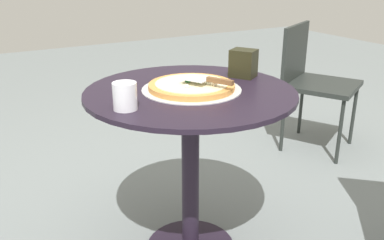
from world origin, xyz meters
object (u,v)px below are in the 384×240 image
drinking_cup (125,96)px  patio_chair_corner (312,76)px  pizza_server (209,80)px  napkin_dispenser (243,63)px  patio_table (190,135)px  pizza_on_tray (192,87)px

drinking_cup → patio_chair_corner: size_ratio=0.11×
pizza_server → patio_chair_corner: (0.67, -1.23, -0.30)m
napkin_dispenser → patio_table: bearing=-110.6°
pizza_server → napkin_dispenser: napkin_dispenser is taller
patio_table → patio_chair_corner: size_ratio=1.00×
patio_table → pizza_server: size_ratio=3.96×
drinking_cup → patio_chair_corner: (0.69, -1.58, -0.30)m
drinking_cup → napkin_dispenser: size_ratio=0.79×
pizza_on_tray → pizza_server: bearing=-149.6°
drinking_cup → pizza_on_tray: bearing=-74.4°
pizza_on_tray → pizza_server: size_ratio=1.86×
drinking_cup → patio_chair_corner: drinking_cup is taller
pizza_server → drinking_cup: bearing=94.0°
patio_chair_corner → patio_table: bearing=115.3°
patio_chair_corner → pizza_on_tray: bearing=115.6°
napkin_dispenser → patio_chair_corner: bearing=86.9°
drinking_cup → patio_chair_corner: 1.75m
napkin_dispenser → pizza_server: bearing=-95.6°
pizza_on_tray → patio_chair_corner: (0.61, -1.27, -0.26)m
patio_table → napkin_dispenser: napkin_dispenser is taller
pizza_on_tray → patio_table: bearing=55.1°
pizza_on_tray → napkin_dispenser: size_ratio=3.28×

